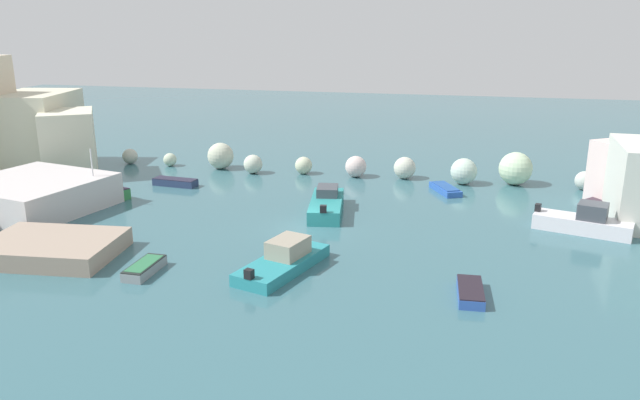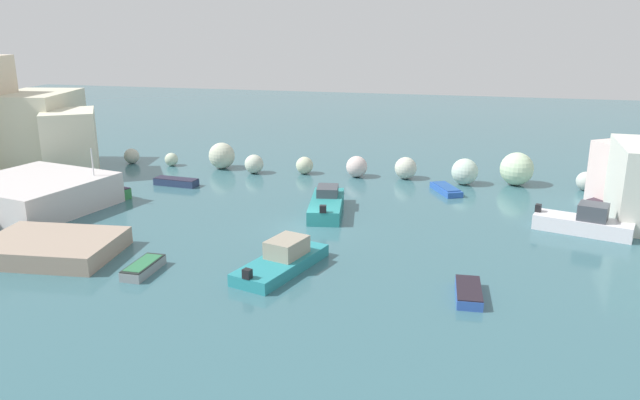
{
  "view_description": "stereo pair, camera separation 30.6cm",
  "coord_description": "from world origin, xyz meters",
  "px_view_note": "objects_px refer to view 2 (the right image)",
  "views": [
    {
      "loc": [
        9.76,
        -37.39,
        13.39
      ],
      "look_at": [
        0.0,
        3.7,
        1.0
      ],
      "focal_mm": 34.45,
      "sensor_mm": 36.0,
      "label": 1
    },
    {
      "loc": [
        10.05,
        -37.32,
        13.39
      ],
      "look_at": [
        0.0,
        3.7,
        1.0
      ],
      "focal_mm": 34.45,
      "sensor_mm": 36.0,
      "label": 2
    }
  ],
  "objects_px": {
    "moored_boat_3": "(283,260)",
    "moored_boat_10": "(176,182)",
    "stone_dock": "(52,247)",
    "moored_boat_6": "(599,202)",
    "channel_buoy": "(335,190)",
    "moored_boat_4": "(327,204)",
    "moored_boat_5": "(446,189)",
    "moored_boat_0": "(584,223)",
    "moored_boat_2": "(143,267)",
    "moored_boat_8": "(469,292)",
    "moored_boat_1": "(96,199)"
  },
  "relations": [
    {
      "from": "stone_dock",
      "to": "moored_boat_6",
      "type": "bearing_deg",
      "value": 29.28
    },
    {
      "from": "moored_boat_2",
      "to": "moored_boat_4",
      "type": "relative_size",
      "value": 0.45
    },
    {
      "from": "moored_boat_6",
      "to": "moored_boat_4",
      "type": "bearing_deg",
      "value": 148.5
    },
    {
      "from": "stone_dock",
      "to": "moored_boat_3",
      "type": "distance_m",
      "value": 13.93
    },
    {
      "from": "moored_boat_0",
      "to": "moored_boat_2",
      "type": "relative_size",
      "value": 2.08
    },
    {
      "from": "moored_boat_3",
      "to": "moored_boat_6",
      "type": "height_order",
      "value": "moored_boat_3"
    },
    {
      "from": "channel_buoy",
      "to": "moored_boat_2",
      "type": "height_order",
      "value": "channel_buoy"
    },
    {
      "from": "moored_boat_1",
      "to": "moored_boat_8",
      "type": "distance_m",
      "value": 29.14
    },
    {
      "from": "stone_dock",
      "to": "moored_boat_0",
      "type": "distance_m",
      "value": 33.4
    },
    {
      "from": "moored_boat_0",
      "to": "moored_boat_3",
      "type": "height_order",
      "value": "moored_boat_0"
    },
    {
      "from": "channel_buoy",
      "to": "moored_boat_4",
      "type": "distance_m",
      "value": 5.01
    },
    {
      "from": "moored_boat_3",
      "to": "moored_boat_5",
      "type": "relative_size",
      "value": 1.8
    },
    {
      "from": "moored_boat_2",
      "to": "moored_boat_1",
      "type": "bearing_deg",
      "value": -137.19
    },
    {
      "from": "moored_boat_4",
      "to": "moored_boat_6",
      "type": "xyz_separation_m",
      "value": [
        19.51,
        6.46,
        -0.35
      ]
    },
    {
      "from": "moored_boat_5",
      "to": "moored_boat_1",
      "type": "bearing_deg",
      "value": 84.81
    },
    {
      "from": "moored_boat_6",
      "to": "moored_boat_10",
      "type": "xyz_separation_m",
      "value": [
        -33.55,
        -2.18,
        0.06
      ]
    },
    {
      "from": "channel_buoy",
      "to": "moored_boat_0",
      "type": "distance_m",
      "value": 18.63
    },
    {
      "from": "moored_boat_10",
      "to": "channel_buoy",
      "type": "bearing_deg",
      "value": 8.38
    },
    {
      "from": "moored_boat_0",
      "to": "moored_boat_4",
      "type": "bearing_deg",
      "value": -164.65
    },
    {
      "from": "moored_boat_6",
      "to": "moored_boat_10",
      "type": "distance_m",
      "value": 33.62
    },
    {
      "from": "stone_dock",
      "to": "moored_boat_0",
      "type": "bearing_deg",
      "value": 20.75
    },
    {
      "from": "moored_boat_4",
      "to": "moored_boat_6",
      "type": "relative_size",
      "value": 2.28
    },
    {
      "from": "moored_boat_4",
      "to": "moored_boat_5",
      "type": "height_order",
      "value": "moored_boat_4"
    },
    {
      "from": "channel_buoy",
      "to": "moored_boat_0",
      "type": "relative_size",
      "value": 0.1
    },
    {
      "from": "moored_boat_0",
      "to": "moored_boat_2",
      "type": "xyz_separation_m",
      "value": [
        -24.69,
        -12.85,
        -0.4
      ]
    },
    {
      "from": "moored_boat_1",
      "to": "moored_boat_4",
      "type": "height_order",
      "value": "moored_boat_1"
    },
    {
      "from": "moored_boat_2",
      "to": "moored_boat_10",
      "type": "bearing_deg",
      "value": -158.72
    },
    {
      "from": "stone_dock",
      "to": "moored_boat_8",
      "type": "height_order",
      "value": "stone_dock"
    },
    {
      "from": "moored_boat_0",
      "to": "moored_boat_5",
      "type": "relative_size",
      "value": 1.65
    },
    {
      "from": "moored_boat_0",
      "to": "moored_boat_8",
      "type": "height_order",
      "value": "moored_boat_0"
    },
    {
      "from": "moored_boat_0",
      "to": "moored_boat_10",
      "type": "height_order",
      "value": "moored_boat_0"
    },
    {
      "from": "moored_boat_2",
      "to": "moored_boat_4",
      "type": "bearing_deg",
      "value": 151.4
    },
    {
      "from": "moored_boat_6",
      "to": "moored_boat_8",
      "type": "xyz_separation_m",
      "value": [
        -9.31,
        -18.71,
        0.03
      ]
    },
    {
      "from": "moored_boat_1",
      "to": "moored_boat_4",
      "type": "xyz_separation_m",
      "value": [
        17.24,
        2.42,
        0.15
      ]
    },
    {
      "from": "moored_boat_6",
      "to": "moored_boat_2",
      "type": "bearing_deg",
      "value": 166.51
    },
    {
      "from": "moored_boat_3",
      "to": "moored_boat_4",
      "type": "distance_m",
      "value": 10.97
    },
    {
      "from": "moored_boat_3",
      "to": "moored_boat_10",
      "type": "relative_size",
      "value": 1.8
    },
    {
      "from": "channel_buoy",
      "to": "moored_boat_5",
      "type": "bearing_deg",
      "value": 16.32
    },
    {
      "from": "moored_boat_0",
      "to": "moored_boat_2",
      "type": "distance_m",
      "value": 27.83
    },
    {
      "from": "channel_buoy",
      "to": "moored_boat_8",
      "type": "bearing_deg",
      "value": -58.34
    },
    {
      "from": "channel_buoy",
      "to": "moored_boat_8",
      "type": "relative_size",
      "value": 0.2
    },
    {
      "from": "channel_buoy",
      "to": "moored_boat_0",
      "type": "xyz_separation_m",
      "value": [
        17.84,
        -5.38,
        0.38
      ]
    },
    {
      "from": "channel_buoy",
      "to": "moored_boat_6",
      "type": "distance_m",
      "value": 19.99
    },
    {
      "from": "moored_boat_10",
      "to": "moored_boat_3",
      "type": "bearing_deg",
      "value": -41.83
    },
    {
      "from": "channel_buoy",
      "to": "moored_boat_4",
      "type": "height_order",
      "value": "moored_boat_4"
    },
    {
      "from": "channel_buoy",
      "to": "moored_boat_4",
      "type": "relative_size",
      "value": 0.1
    },
    {
      "from": "moored_boat_1",
      "to": "moored_boat_10",
      "type": "bearing_deg",
      "value": -8.54
    },
    {
      "from": "moored_boat_8",
      "to": "moored_boat_0",
      "type": "bearing_deg",
      "value": 145.38
    },
    {
      "from": "moored_boat_1",
      "to": "moored_boat_6",
      "type": "xyz_separation_m",
      "value": [
        36.75,
        8.88,
        -0.2
      ]
    },
    {
      "from": "moored_boat_6",
      "to": "stone_dock",
      "type": "bearing_deg",
      "value": 159.44
    }
  ]
}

